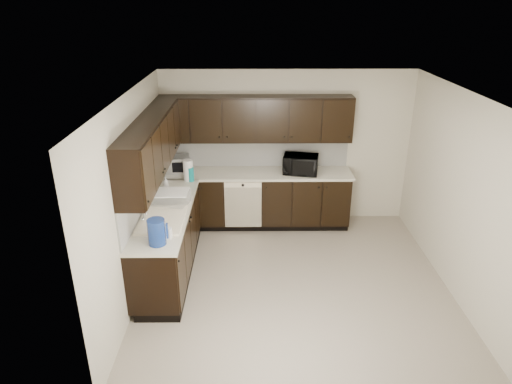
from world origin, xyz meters
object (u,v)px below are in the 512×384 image
toaster_oven (177,164)px  storage_bin (171,198)px  sink (162,225)px  blue_pitcher (157,232)px  microwave (301,164)px

toaster_oven → storage_bin: (0.11, -1.25, -0.04)m
sink → blue_pitcher: 0.62m
blue_pitcher → storage_bin: bearing=66.5°
toaster_oven → blue_pitcher: 2.33m
microwave → blue_pitcher: size_ratio=1.77×
toaster_oven → storage_bin: toaster_oven is taller
toaster_oven → blue_pitcher: (0.13, -2.32, 0.02)m
microwave → storage_bin: bearing=-137.6°
sink → microwave: (1.89, 1.65, 0.21)m
sink → storage_bin: size_ratio=1.85×
sink → blue_pitcher: (0.06, -0.58, 0.21)m
microwave → blue_pitcher: 2.89m
toaster_oven → blue_pitcher: bearing=-97.3°
storage_bin → toaster_oven: bearing=94.8°
toaster_oven → blue_pitcher: size_ratio=1.33×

